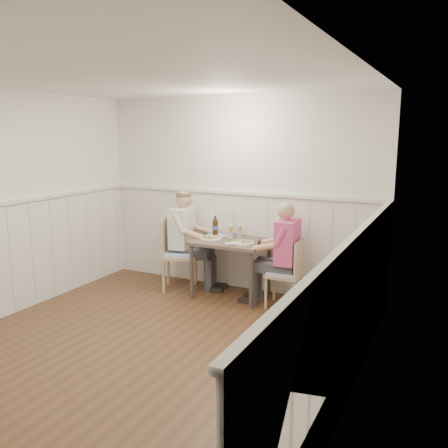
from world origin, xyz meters
name	(u,v)px	position (x,y,z in m)	size (l,w,h in m)	color
ground_plane	(143,351)	(0.00, 0.00, 0.00)	(4.50, 4.50, 0.00)	#49321C
room_shell	(137,198)	(0.00, 0.00, 1.52)	(4.04, 4.54, 2.60)	white
wainscot	(178,266)	(0.00, 0.69, 0.69)	(4.00, 4.49, 1.34)	silver
dining_table	(231,248)	(0.09, 1.84, 0.65)	(0.93, 0.70, 0.75)	brown
chair_right	(288,271)	(0.89, 1.78, 0.46)	(0.43, 0.43, 0.85)	tan
chair_left	(175,251)	(-0.72, 1.78, 0.53)	(0.60, 0.60, 0.97)	tan
man_in_pink	(284,262)	(0.82, 1.81, 0.56)	(0.64, 0.44, 1.33)	#3F3F47
diner_cream	(185,247)	(-0.64, 1.90, 0.57)	(0.68, 0.48, 1.37)	#3F3F47
plate_man	(242,242)	(0.29, 1.74, 0.77)	(0.29, 0.29, 0.07)	white
plate_diner	(210,237)	(-0.19, 1.79, 0.77)	(0.29, 0.29, 0.07)	white
beer_glass_a	(240,229)	(0.10, 2.10, 0.86)	(0.07, 0.07, 0.16)	silver
beer_glass_b	(230,229)	(0.01, 1.99, 0.87)	(0.07, 0.07, 0.18)	silver
beer_bottle	(215,227)	(-0.24, 2.04, 0.87)	(0.08, 0.08, 0.27)	#321D0D
rolled_napkin	(233,244)	(0.24, 1.59, 0.77)	(0.19, 0.15, 0.04)	white
grass_vase	(232,223)	(-0.04, 2.15, 0.91)	(0.04, 0.04, 0.36)	silver
gingham_mat	(218,235)	(-0.20, 2.05, 0.75)	(0.31, 0.28, 0.01)	#5280BB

